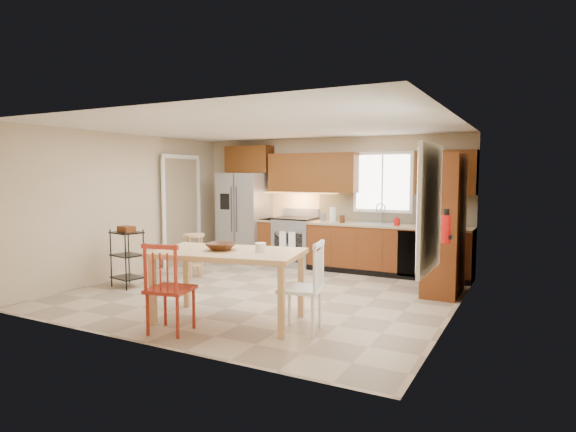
# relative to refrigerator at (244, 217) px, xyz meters

# --- Properties ---
(floor) EXTENTS (5.50, 5.50, 0.00)m
(floor) POSITION_rel_refrigerator_xyz_m (1.70, -2.12, -0.91)
(floor) COLOR tan
(floor) RESTS_ON ground
(ceiling) EXTENTS (5.50, 5.00, 0.02)m
(ceiling) POSITION_rel_refrigerator_xyz_m (1.70, -2.12, 1.59)
(ceiling) COLOR silver
(ceiling) RESTS_ON ground
(wall_back) EXTENTS (5.50, 0.02, 2.50)m
(wall_back) POSITION_rel_refrigerator_xyz_m (1.70, 0.38, 0.34)
(wall_back) COLOR #CCB793
(wall_back) RESTS_ON ground
(wall_front) EXTENTS (5.50, 0.02, 2.50)m
(wall_front) POSITION_rel_refrigerator_xyz_m (1.70, -4.62, 0.34)
(wall_front) COLOR #CCB793
(wall_front) RESTS_ON ground
(wall_left) EXTENTS (0.02, 5.00, 2.50)m
(wall_left) POSITION_rel_refrigerator_xyz_m (-1.05, -2.12, 0.34)
(wall_left) COLOR #CCB793
(wall_left) RESTS_ON ground
(wall_right) EXTENTS (0.02, 5.00, 2.50)m
(wall_right) POSITION_rel_refrigerator_xyz_m (4.45, -2.12, 0.34)
(wall_right) COLOR #CCB793
(wall_right) RESTS_ON ground
(refrigerator) EXTENTS (0.92, 0.75, 1.82)m
(refrigerator) POSITION_rel_refrigerator_xyz_m (0.00, 0.00, 0.00)
(refrigerator) COLOR gray
(refrigerator) RESTS_ON floor
(range_stove) EXTENTS (0.76, 0.63, 0.92)m
(range_stove) POSITION_rel_refrigerator_xyz_m (1.15, 0.06, -0.45)
(range_stove) COLOR gray
(range_stove) RESTS_ON floor
(base_cabinet_narrow) EXTENTS (0.30, 0.60, 0.90)m
(base_cabinet_narrow) POSITION_rel_refrigerator_xyz_m (0.60, 0.08, -0.46)
(base_cabinet_narrow) COLOR #682D13
(base_cabinet_narrow) RESTS_ON floor
(base_cabinet_run) EXTENTS (2.92, 0.60, 0.90)m
(base_cabinet_run) POSITION_rel_refrigerator_xyz_m (2.99, 0.08, -0.46)
(base_cabinet_run) COLOR #682D13
(base_cabinet_run) RESTS_ON floor
(dishwasher) EXTENTS (0.60, 0.02, 0.78)m
(dishwasher) POSITION_rel_refrigerator_xyz_m (3.55, -0.22, -0.46)
(dishwasher) COLOR black
(dishwasher) RESTS_ON floor
(backsplash) EXTENTS (2.92, 0.03, 0.55)m
(backsplash) POSITION_rel_refrigerator_xyz_m (2.99, 0.36, 0.27)
(backsplash) COLOR beige
(backsplash) RESTS_ON wall_back
(upper_over_fridge) EXTENTS (1.00, 0.35, 0.55)m
(upper_over_fridge) POSITION_rel_refrigerator_xyz_m (0.00, 0.20, 1.19)
(upper_over_fridge) COLOR #643610
(upper_over_fridge) RESTS_ON wall_back
(upper_left_block) EXTENTS (1.80, 0.35, 0.75)m
(upper_left_block) POSITION_rel_refrigerator_xyz_m (1.45, 0.20, 0.92)
(upper_left_block) COLOR #643610
(upper_left_block) RESTS_ON wall_back
(upper_right_block) EXTENTS (1.00, 0.35, 0.75)m
(upper_right_block) POSITION_rel_refrigerator_xyz_m (3.95, 0.20, 0.92)
(upper_right_block) COLOR #643610
(upper_right_block) RESTS_ON wall_back
(window_back) EXTENTS (1.12, 0.04, 1.12)m
(window_back) POSITION_rel_refrigerator_xyz_m (2.80, 0.35, 0.74)
(window_back) COLOR white
(window_back) RESTS_ON wall_back
(sink) EXTENTS (0.62, 0.46, 0.16)m
(sink) POSITION_rel_refrigerator_xyz_m (2.80, 0.08, -0.05)
(sink) COLOR gray
(sink) RESTS_ON base_cabinet_run
(undercab_glow) EXTENTS (1.60, 0.30, 0.01)m
(undercab_glow) POSITION_rel_refrigerator_xyz_m (1.15, 0.17, 0.52)
(undercab_glow) COLOR #FFBF66
(undercab_glow) RESTS_ON wall_back
(soap_bottle) EXTENTS (0.09, 0.09, 0.19)m
(soap_bottle) POSITION_rel_refrigerator_xyz_m (3.18, -0.02, 0.09)
(soap_bottle) COLOR red
(soap_bottle) RESTS_ON base_cabinet_run
(paper_towel) EXTENTS (0.12, 0.12, 0.28)m
(paper_towel) POSITION_rel_refrigerator_xyz_m (1.95, 0.03, 0.13)
(paper_towel) COLOR white
(paper_towel) RESTS_ON base_cabinet_run
(canister_steel) EXTENTS (0.11, 0.11, 0.18)m
(canister_steel) POSITION_rel_refrigerator_xyz_m (1.75, 0.03, 0.08)
(canister_steel) COLOR gray
(canister_steel) RESTS_ON base_cabinet_run
(canister_wood) EXTENTS (0.10, 0.10, 0.14)m
(canister_wood) POSITION_rel_refrigerator_xyz_m (2.15, -0.00, 0.06)
(canister_wood) COLOR #4E2A14
(canister_wood) RESTS_ON base_cabinet_run
(pantry) EXTENTS (0.50, 0.95, 2.10)m
(pantry) POSITION_rel_refrigerator_xyz_m (4.13, -0.93, 0.14)
(pantry) COLOR #682D13
(pantry) RESTS_ON floor
(fire_extinguisher) EXTENTS (0.12, 0.12, 0.36)m
(fire_extinguisher) POSITION_rel_refrigerator_xyz_m (4.33, -1.98, 0.19)
(fire_extinguisher) COLOR red
(fire_extinguisher) RESTS_ON wall_right
(window_right) EXTENTS (0.04, 1.02, 1.32)m
(window_right) POSITION_rel_refrigerator_xyz_m (4.38, -3.27, 0.54)
(window_right) COLOR white
(window_right) RESTS_ON wall_right
(doorway) EXTENTS (0.04, 0.95, 2.10)m
(doorway) POSITION_rel_refrigerator_xyz_m (-0.97, -0.82, 0.14)
(doorway) COLOR #8C7A59
(doorway) RESTS_ON wall_left
(dining_table) EXTENTS (1.92, 1.31, 0.86)m
(dining_table) POSITION_rel_refrigerator_xyz_m (2.05, -3.53, -0.48)
(dining_table) COLOR tan
(dining_table) RESTS_ON floor
(chair_red) EXTENTS (0.57, 0.57, 1.03)m
(chair_red) POSITION_rel_refrigerator_xyz_m (1.70, -4.18, -0.39)
(chair_red) COLOR #9F2918
(chair_red) RESTS_ON floor
(chair_white) EXTENTS (0.57, 0.57, 1.03)m
(chair_white) POSITION_rel_refrigerator_xyz_m (3.00, -3.48, -0.39)
(chair_white) COLOR white
(chair_white) RESTS_ON floor
(table_bowl) EXTENTS (0.42, 0.42, 0.09)m
(table_bowl) POSITION_rel_refrigerator_xyz_m (1.94, -3.53, -0.04)
(table_bowl) COLOR #4E2A14
(table_bowl) RESTS_ON dining_table
(table_jar) EXTENTS (0.17, 0.17, 0.17)m
(table_jar) POSITION_rel_refrigerator_xyz_m (2.43, -3.42, -0.01)
(table_jar) COLOR white
(table_jar) RESTS_ON dining_table
(bar_stool) EXTENTS (0.49, 0.49, 0.76)m
(bar_stool) POSITION_rel_refrigerator_xyz_m (0.08, -1.73, -0.53)
(bar_stool) COLOR tan
(bar_stool) RESTS_ON floor
(utility_cart) EXTENTS (0.53, 0.45, 0.93)m
(utility_cart) POSITION_rel_refrigerator_xyz_m (-0.41, -2.80, -0.45)
(utility_cart) COLOR black
(utility_cart) RESTS_ON floor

